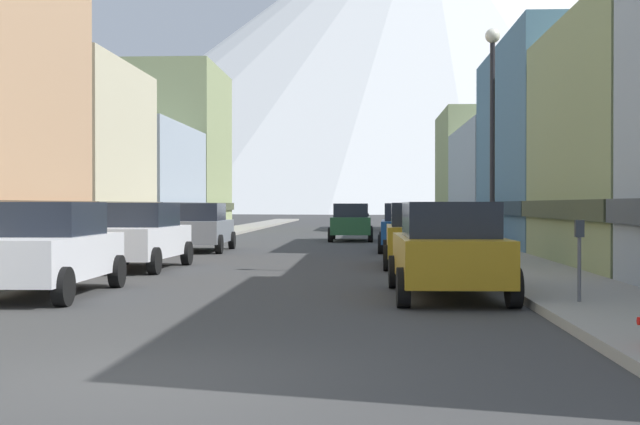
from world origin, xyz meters
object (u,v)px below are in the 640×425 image
(car_right_1, at_px, (420,234))
(parking_meter_near, at_px, (579,249))
(potted_plant_0, at_px, (62,237))
(streetlamp_right, at_px, (492,112))
(car_left_0, at_px, (46,248))
(car_driving_0, at_px, (351,222))
(pedestrian_0, at_px, (67,233))
(car_driving_1, at_px, (355,217))
(car_left_2, at_px, (201,227))
(potted_plant_1, at_px, (65,238))
(car_left_1, at_px, (139,236))
(car_right_2, at_px, (407,227))
(car_right_0, at_px, (448,249))
(pedestrian_2, at_px, (157,224))

(car_right_1, height_order, parking_meter_near, car_right_1)
(potted_plant_0, relative_size, streetlamp_right, 0.17)
(car_left_0, height_order, potted_plant_0, car_left_0)
(car_driving_0, distance_m, pedestrian_0, 18.37)
(car_driving_0, distance_m, car_driving_1, 15.36)
(car_left_0, relative_size, pedestrian_0, 2.71)
(car_driving_1, bearing_deg, car_left_2, -102.29)
(potted_plant_1, bearing_deg, car_driving_0, 59.70)
(car_left_1, distance_m, car_right_2, 11.70)
(car_right_0, xyz_separation_m, potted_plant_0, (-10.80, 9.59, -0.16))
(potted_plant_0, height_order, streetlamp_right, streetlamp_right)
(potted_plant_1, bearing_deg, car_right_1, -10.43)
(car_left_0, distance_m, pedestrian_0, 8.36)
(car_driving_1, bearing_deg, car_right_1, -86.08)
(car_left_2, distance_m, pedestrian_0, 7.60)
(car_driving_1, distance_m, parking_meter_near, 41.94)
(car_right_2, xyz_separation_m, pedestrian_0, (-10.05, -7.49, 0.00))
(car_left_1, bearing_deg, pedestrian_0, 150.09)
(pedestrian_2, bearing_deg, potted_plant_0, -94.86)
(car_driving_0, height_order, pedestrian_0, pedestrian_0)
(car_right_2, relative_size, car_driving_1, 1.01)
(parking_meter_near, bearing_deg, pedestrian_2, 120.65)
(car_right_1, relative_size, pedestrian_0, 2.71)
(car_left_2, xyz_separation_m, car_right_0, (7.60, -15.13, 0.00))
(car_left_0, relative_size, car_right_1, 1.00)
(car_right_2, height_order, streetlamp_right, streetlamp_right)
(car_left_1, distance_m, potted_plant_1, 4.60)
(car_driving_0, bearing_deg, parking_meter_near, -81.06)
(car_left_0, distance_m, car_right_2, 17.25)
(car_left_2, xyz_separation_m, car_driving_0, (5.40, 9.41, 0.00))
(car_right_2, distance_m, pedestrian_0, 12.53)
(car_right_0, relative_size, car_right_2, 0.99)
(potted_plant_0, bearing_deg, potted_plant_1, 90.00)
(pedestrian_0, distance_m, streetlamp_right, 12.38)
(car_left_2, bearing_deg, car_left_1, -89.99)
(car_right_2, xyz_separation_m, streetlamp_right, (1.55, -10.51, 3.09))
(potted_plant_1, bearing_deg, potted_plant_0, -90.00)
(car_right_0, height_order, car_right_2, same)
(car_right_1, bearing_deg, potted_plant_1, 169.57)
(streetlamp_right, bearing_deg, car_driving_0, 100.82)
(car_right_1, relative_size, potted_plant_1, 4.48)
(parking_meter_near, bearing_deg, pedestrian_0, 140.85)
(car_left_2, bearing_deg, pedestrian_2, 126.70)
(car_left_2, height_order, parking_meter_near, car_left_2)
(car_right_0, bearing_deg, car_left_0, -179.59)
(car_left_2, distance_m, potted_plant_0, 6.40)
(car_left_1, height_order, parking_meter_near, car_left_1)
(car_left_2, xyz_separation_m, pedestrian_2, (-2.45, 3.29, 0.02))
(car_right_1, distance_m, streetlamp_right, 4.52)
(parking_meter_near, height_order, streetlamp_right, streetlamp_right)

